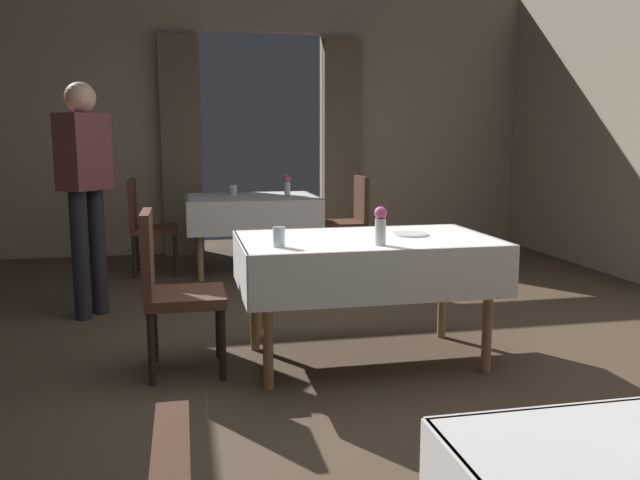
% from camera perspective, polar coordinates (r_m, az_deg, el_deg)
% --- Properties ---
extents(ground, '(10.08, 10.08, 0.00)m').
position_cam_1_polar(ground, '(3.77, 2.94, -11.67)').
color(ground, '#4C3D2D').
extents(wall_back, '(6.40, 0.27, 3.00)m').
position_cam_1_polar(wall_back, '(7.65, -5.11, 10.36)').
color(wall_back, tan).
rests_on(wall_back, ground).
extents(dining_table_mid, '(1.49, 0.90, 0.75)m').
position_cam_1_polar(dining_table_mid, '(3.83, 4.04, -1.22)').
color(dining_table_mid, olive).
rests_on(dining_table_mid, ground).
extents(dining_table_far, '(1.28, 0.99, 0.75)m').
position_cam_1_polar(dining_table_far, '(6.48, -6.03, 2.93)').
color(dining_table_far, olive).
rests_on(dining_table_far, ground).
extents(chair_mid_left, '(0.44, 0.44, 0.93)m').
position_cam_1_polar(chair_mid_left, '(3.75, -13.01, -3.79)').
color(chair_mid_left, black).
rests_on(chair_mid_left, ground).
extents(chair_far_right, '(0.44, 0.44, 0.93)m').
position_cam_1_polar(chair_far_right, '(6.73, 2.66, 2.08)').
color(chair_far_right, black).
rests_on(chair_far_right, ground).
extents(chair_far_left, '(0.44, 0.44, 0.93)m').
position_cam_1_polar(chair_far_left, '(6.53, -15.05, 1.57)').
color(chair_far_left, black).
rests_on(chair_far_left, ground).
extents(flower_vase_mid, '(0.07, 0.07, 0.21)m').
position_cam_1_polar(flower_vase_mid, '(3.54, 5.33, 1.37)').
color(flower_vase_mid, silver).
rests_on(flower_vase_mid, dining_table_mid).
extents(plate_mid_b, '(0.22, 0.22, 0.01)m').
position_cam_1_polar(plate_mid_b, '(3.93, 7.88, 0.52)').
color(plate_mid_b, white).
rests_on(plate_mid_b, dining_table_mid).
extents(glass_mid_c, '(0.07, 0.07, 0.11)m').
position_cam_1_polar(glass_mid_c, '(3.48, -3.63, 0.27)').
color(glass_mid_c, silver).
rests_on(glass_mid_c, dining_table_mid).
extents(flower_vase_far, '(0.07, 0.07, 0.20)m').
position_cam_1_polar(flower_vase_far, '(6.55, -2.89, 4.89)').
color(flower_vase_far, silver).
rests_on(flower_vase_far, dining_table_far).
extents(glass_far_b, '(0.08, 0.08, 0.10)m').
position_cam_1_polar(glass_far_b, '(6.62, -7.60, 4.39)').
color(glass_far_b, silver).
rests_on(glass_far_b, dining_table_far).
extents(person_waiter_by_doorway, '(0.39, 0.42, 1.72)m').
position_cam_1_polar(person_waiter_by_doorway, '(5.04, -19.94, 5.00)').
color(person_waiter_by_doorway, black).
rests_on(person_waiter_by_doorway, ground).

